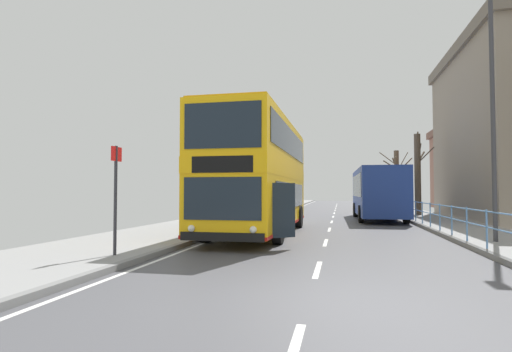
# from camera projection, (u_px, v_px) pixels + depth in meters

# --- Properties ---
(ground) EXTENTS (15.80, 140.00, 0.20)m
(ground) POSITION_uv_depth(u_px,v_px,m) (264.00, 295.00, 6.53)
(ground) COLOR #4C4C51
(double_decker_bus_main) EXTENTS (3.28, 10.53, 4.52)m
(double_decker_bus_main) POSITION_uv_depth(u_px,v_px,m) (260.00, 176.00, 16.43)
(double_decker_bus_main) COLOR #F4B20F
(double_decker_bus_main) RESTS_ON ground
(background_bus_far_lane) EXTENTS (2.78, 9.34, 3.06)m
(background_bus_far_lane) POSITION_uv_depth(u_px,v_px,m) (377.00, 192.00, 24.92)
(background_bus_far_lane) COLOR navy
(background_bus_far_lane) RESTS_ON ground
(pedestrian_railing_far_kerb) EXTENTS (0.05, 21.72, 1.08)m
(pedestrian_railing_far_kerb) POSITION_uv_depth(u_px,v_px,m) (452.00, 215.00, 14.75)
(pedestrian_railing_far_kerb) COLOR #598CC6
(pedestrian_railing_far_kerb) RESTS_ON ground
(bus_stop_sign_near) EXTENTS (0.08, 0.44, 2.71)m
(bus_stop_sign_near) POSITION_uv_depth(u_px,v_px,m) (116.00, 188.00, 10.12)
(bus_stop_sign_near) COLOR #2D2D33
(bus_stop_sign_near) RESTS_ON ground
(street_lamp_far_side) EXTENTS (0.28, 0.60, 8.56)m
(street_lamp_far_side) POSITION_uv_depth(u_px,v_px,m) (492.00, 87.00, 12.94)
(street_lamp_far_side) COLOR #38383D
(street_lamp_far_side) RESTS_ON ground
(bare_tree_far_00) EXTENTS (3.00, 2.13, 5.30)m
(bare_tree_far_00) POSITION_uv_depth(u_px,v_px,m) (397.00, 178.00, 36.71)
(bare_tree_far_00) COLOR brown
(bare_tree_far_00) RESTS_ON ground
(bare_tree_far_01) EXTENTS (1.20, 1.73, 5.80)m
(bare_tree_far_01) POSITION_uv_depth(u_px,v_px,m) (418.00, 173.00, 27.72)
(bare_tree_far_01) COLOR brown
(bare_tree_far_01) RESTS_ON ground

